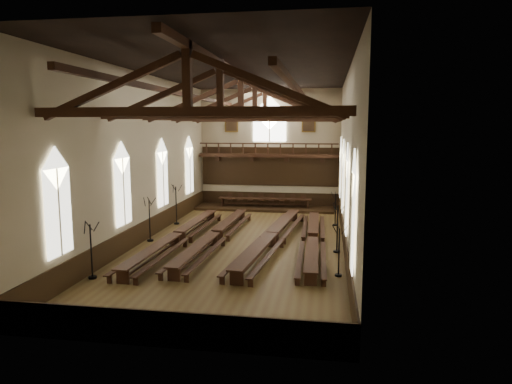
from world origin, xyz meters
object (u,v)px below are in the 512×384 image
at_px(high_table, 265,199).
at_px(candelabrum_left_far, 176,212).
at_px(dais, 265,208).
at_px(refectory_row_c, 273,236).
at_px(refectory_row_d, 313,238).
at_px(candelabrum_left_near, 92,261).
at_px(refectory_row_a, 178,235).
at_px(candelabrum_left_mid, 150,228).
at_px(candelabrum_right_near, 339,261).
at_px(refectory_row_b, 216,234).
at_px(candelabrum_right_far, 335,215).
at_px(candelabrum_right_mid, 337,237).

height_order(high_table, candelabrum_left_far, candelabrum_left_far).
bearing_deg(dais, refectory_row_c, -79.93).
distance_m(refectory_row_d, candelabrum_left_near, 12.11).
height_order(refectory_row_a, candelabrum_left_far, candelabrum_left_far).
xyz_separation_m(candelabrum_left_mid, candelabrum_right_near, (11.10, -4.82, -0.09)).
distance_m(refectory_row_b, high_table, 11.69).
distance_m(refectory_row_b, candelabrum_left_near, 8.10).
bearing_deg(candelabrum_right_near, candelabrum_left_near, -169.44).
distance_m(high_table, candelabrum_right_far, 7.96).
distance_m(refectory_row_d, candelabrum_right_mid, 1.76).
bearing_deg(dais, candelabrum_right_near, -70.90).
bearing_deg(candelabrum_right_far, refectory_row_b, -139.30).
xyz_separation_m(candelabrum_left_near, candelabrum_right_near, (11.10, 2.07, -0.08)).
relative_size(refectory_row_a, candelabrum_left_far, 5.08).
height_order(refectory_row_c, candelabrum_left_far, candelabrum_left_far).
distance_m(refectory_row_a, refectory_row_b, 2.21).
bearing_deg(candelabrum_right_far, refectory_row_c, -121.55).
relative_size(refectory_row_b, candelabrum_left_near, 5.36).
relative_size(refectory_row_a, candelabrum_right_far, 6.06).
bearing_deg(refectory_row_b, candelabrum_right_near, -34.98).
xyz_separation_m(refectory_row_d, high_table, (-4.37, 11.42, 0.31)).
height_order(high_table, candelabrum_right_far, candelabrum_right_far).
bearing_deg(candelabrum_right_near, refectory_row_a, 154.86).
xyz_separation_m(refectory_row_b, dais, (1.33, 11.61, -0.44)).
bearing_deg(high_table, refectory_row_a, -105.77).
height_order(high_table, candelabrum_right_mid, candelabrum_right_mid).
relative_size(dais, candelabrum_left_far, 4.00).
bearing_deg(candelabrum_left_far, refectory_row_a, -70.46).
bearing_deg(refectory_row_a, dais, 74.23).
height_order(refectory_row_a, high_table, high_table).
bearing_deg(candelabrum_right_far, candelabrum_left_far, -173.19).
bearing_deg(candelabrum_left_far, refectory_row_d, -25.14).
relative_size(high_table, candelabrum_right_near, 3.24).
distance_m(high_table, candelabrum_right_near, 17.52).
bearing_deg(candelabrum_left_far, candelabrum_right_near, -41.14).
bearing_deg(candelabrum_left_mid, high_table, 65.42).
bearing_deg(candelabrum_left_mid, candelabrum_right_far, 29.20).
bearing_deg(refectory_row_b, candelabrum_left_near, -119.90).
bearing_deg(refectory_row_b, dais, 83.44).
bearing_deg(refectory_row_b, refectory_row_c, 1.31).
height_order(candelabrum_left_near, candelabrum_right_near, candelabrum_left_near).
bearing_deg(candelabrum_right_mid, candelabrum_left_far, 153.10).
xyz_separation_m(refectory_row_c, candelabrum_left_near, (-7.41, -7.09, 0.24)).
relative_size(high_table, candelabrum_left_near, 2.91).
bearing_deg(candelabrum_right_mid, high_table, 114.66).
bearing_deg(candelabrum_left_far, candelabrum_left_near, -90.00).
relative_size(refectory_row_b, candelabrum_right_far, 6.01).
bearing_deg(refectory_row_b, candelabrum_left_mid, -178.22).
bearing_deg(candelabrum_right_far, candelabrum_left_near, -130.29).
height_order(refectory_row_a, refectory_row_b, refectory_row_a).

